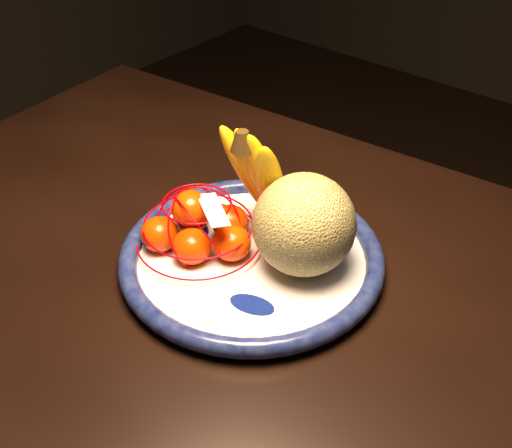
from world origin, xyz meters
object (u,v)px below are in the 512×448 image
Objects in this scene: dining_table at (284,339)px; banana_bunch at (261,174)px; fruit_bowl at (252,257)px; cantaloupe at (304,225)px; mandarin_bag at (199,228)px.

dining_table is 0.24m from banana_bunch.
fruit_bowl reaches higher than dining_table.
cantaloupe reaches higher than dining_table.
dining_table is 4.10× the size of fruit_bowl.
banana_bunch reaches higher than dining_table.
dining_table is 10.96× the size of cantaloupe.
cantaloupe is at bearing 100.55° from dining_table.
banana_bunch is (-0.03, 0.06, 0.10)m from fruit_bowl.
cantaloupe is at bearing 27.70° from fruit_bowl.
banana_bunch is at bearing 138.02° from dining_table.
banana_bunch is at bearing 118.35° from fruit_bowl.
cantaloupe is 0.16m from mandarin_bag.
mandarin_bag is at bearing -111.12° from banana_bunch.
dining_table is 6.59× the size of mandarin_bag.
banana_bunch reaches higher than mandarin_bag.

